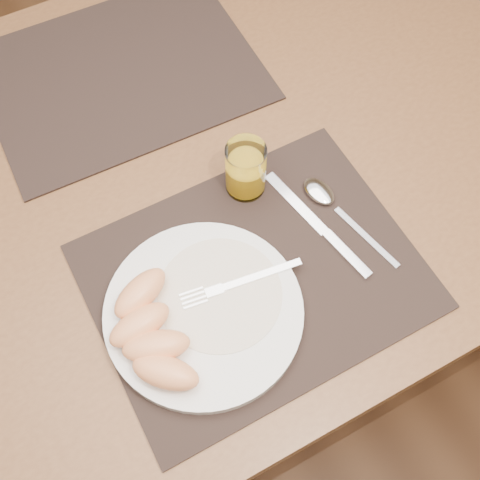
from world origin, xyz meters
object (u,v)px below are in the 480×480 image
object	(u,v)px
knife	(325,232)
spoon	(326,198)
placemat_near	(255,276)
juice_glass	(246,171)
fork	(231,285)
placemat_far	(121,73)
plate	(204,312)
table	(184,195)

from	to	relation	value
knife	spoon	xyz separation A→B (m)	(0.03, 0.05, 0.00)
placemat_near	juice_glass	distance (m)	0.16
fork	knife	size ratio (longest dim) A/B	0.80
placemat_far	plate	distance (m)	0.46
table	knife	xyz separation A→B (m)	(0.14, -0.21, 0.09)
spoon	plate	bearing A→B (deg)	-162.37
fork	knife	xyz separation A→B (m)	(0.16, 0.02, -0.02)
plate	juice_glass	xyz separation A→B (m)	(0.15, 0.16, 0.03)
table	knife	size ratio (longest dim) A/B	6.39
plate	spoon	xyz separation A→B (m)	(0.24, 0.08, -0.00)
plate	spoon	bearing A→B (deg)	17.63
table	placemat_near	distance (m)	0.24
plate	knife	bearing A→B (deg)	7.72
placemat_far	plate	world-z (taller)	plate
placemat_far	spoon	world-z (taller)	spoon
placemat_far	juice_glass	size ratio (longest dim) A/B	4.96
table	placemat_near	xyz separation A→B (m)	(0.01, -0.22, 0.09)
placemat_near	fork	xyz separation A→B (m)	(-0.04, -0.00, 0.02)
placemat_far	plate	bearing A→B (deg)	-98.77
placemat_near	knife	xyz separation A→B (m)	(0.12, 0.01, 0.00)
spoon	table	bearing A→B (deg)	136.03
table	plate	distance (m)	0.27
table	plate	world-z (taller)	plate
table	knife	world-z (taller)	knife
table	juice_glass	bearing A→B (deg)	-48.60
fork	spoon	bearing A→B (deg)	18.18
juice_glass	plate	bearing A→B (deg)	-133.64
plate	juice_glass	bearing A→B (deg)	46.36
placemat_near	plate	xyz separation A→B (m)	(-0.09, -0.02, 0.01)
spoon	placemat_near	bearing A→B (deg)	-158.96
spoon	juice_glass	world-z (taller)	juice_glass
knife	spoon	world-z (taller)	spoon
placemat_near	juice_glass	size ratio (longest dim) A/B	4.96
placemat_far	knife	xyz separation A→B (m)	(0.14, -0.43, 0.00)
knife	juice_glass	xyz separation A→B (m)	(-0.06, 0.13, 0.04)
plate	juice_glass	world-z (taller)	juice_glass
table	placemat_far	xyz separation A→B (m)	(-0.01, 0.22, 0.09)
placemat_far	fork	distance (m)	0.45
table	spoon	bearing A→B (deg)	-43.97
plate	spoon	distance (m)	0.25
knife	table	bearing A→B (deg)	122.95
spoon	juice_glass	xyz separation A→B (m)	(-0.09, 0.08, 0.03)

